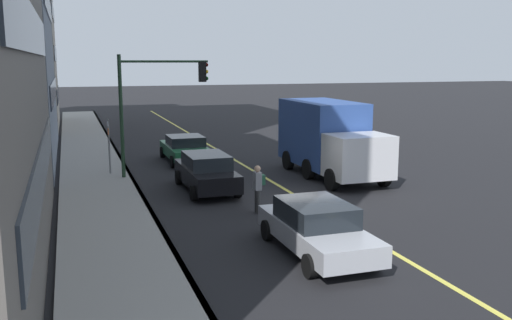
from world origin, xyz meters
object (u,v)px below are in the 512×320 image
object	(u,v)px
car_green	(185,148)
street_sign_post	(109,143)
car_black	(206,172)
pedestrian_with_backpack	(258,185)
traffic_light_mast	(156,94)
car_silver	(316,227)
truck_blue	(329,138)

from	to	relation	value
car_green	street_sign_post	size ratio (longest dim) A/B	1.79
car_black	street_sign_post	bearing A→B (deg)	40.07
street_sign_post	car_green	bearing A→B (deg)	-56.16
car_black	car_green	bearing A→B (deg)	-4.42
pedestrian_with_backpack	street_sign_post	size ratio (longest dim) A/B	0.64
traffic_light_mast	street_sign_post	distance (m)	3.16
traffic_light_mast	pedestrian_with_backpack	bearing A→B (deg)	-161.31
pedestrian_with_backpack	traffic_light_mast	bearing A→B (deg)	18.69
car_green	traffic_light_mast	size ratio (longest dim) A/B	0.86
car_green	pedestrian_with_backpack	world-z (taller)	pedestrian_with_backpack
car_black	street_sign_post	world-z (taller)	street_sign_post
car_green	car_black	world-z (taller)	car_black
car_silver	street_sign_post	xyz separation A→B (m)	(12.36, 4.54, 0.82)
car_green	car_black	bearing A→B (deg)	175.58
car_silver	traffic_light_mast	world-z (taller)	traffic_light_mast
truck_blue	pedestrian_with_backpack	distance (m)	7.23
car_silver	traffic_light_mast	distance (m)	11.99
car_green	street_sign_post	distance (m)	4.89
traffic_light_mast	street_sign_post	world-z (taller)	traffic_light_mast
car_green	truck_blue	world-z (taller)	truck_blue
car_silver	car_black	bearing A→B (deg)	7.36
truck_blue	car_green	bearing A→B (deg)	44.49
car_black	traffic_light_mast	bearing A→B (deg)	25.03
street_sign_post	traffic_light_mast	bearing A→B (deg)	-116.97
car_silver	pedestrian_with_backpack	bearing A→B (deg)	2.19
car_green	truck_blue	bearing A→B (deg)	-135.51
car_black	pedestrian_with_backpack	size ratio (longest dim) A/B	2.79
car_black	truck_blue	xyz separation A→B (m)	(1.24, -6.00, 0.96)
car_silver	street_sign_post	bearing A→B (deg)	20.15
car_green	truck_blue	xyz separation A→B (m)	(-5.57, -5.47, 1.05)
car_black	car_silver	distance (m)	8.30
car_silver	truck_blue	size ratio (longest dim) A/B	0.67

